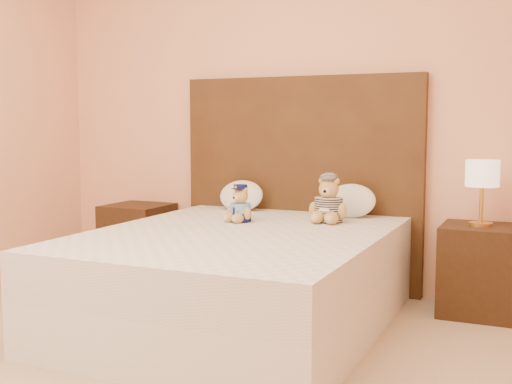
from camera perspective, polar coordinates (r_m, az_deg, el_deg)
bed at (r=3.75m, az=-1.57°, el=-7.68°), size 1.60×2.00×0.55m
headboard at (r=4.59m, az=3.93°, el=0.85°), size 1.75×0.08×1.50m
nightstand_left at (r=5.05m, az=-10.44°, el=-4.22°), size 0.45×0.45×0.55m
nightstand_right at (r=4.18m, az=19.20°, el=-6.57°), size 0.45×0.45×0.55m
lamp at (r=4.10m, az=19.48°, el=1.29°), size 0.20×0.20×0.40m
teddy_police at (r=4.05m, az=-1.39°, el=-1.02°), size 0.25×0.24×0.23m
teddy_prisoner at (r=4.04m, az=6.48°, el=-0.66°), size 0.26×0.25×0.29m
pillow_left at (r=4.58m, az=-1.32°, el=-0.19°), size 0.33×0.22×0.23m
pillow_right at (r=4.29m, az=8.40°, el=-0.63°), size 0.34×0.22×0.24m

